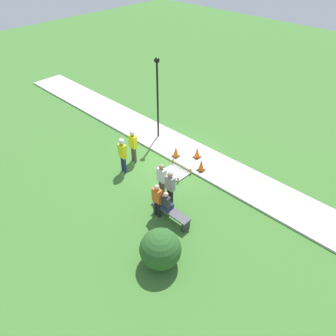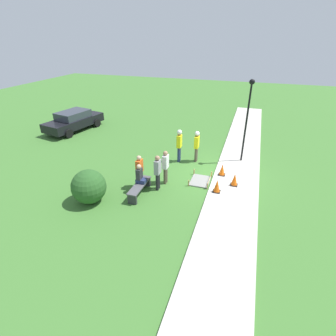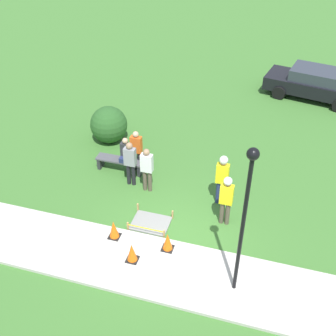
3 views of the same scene
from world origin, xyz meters
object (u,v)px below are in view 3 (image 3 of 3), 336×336
(bystander_in_white_shirt, at_px, (130,161))
(bystander_in_gray_shirt, at_px, (147,168))
(bystander_in_orange_shirt, at_px, (136,149))
(parked_car_black, at_px, (314,83))
(traffic_cone_near_patch, at_px, (114,229))
(traffic_cone_sidewalk_edge, at_px, (168,242))
(worker_assistant, at_px, (222,176))
(park_bench, at_px, (120,163))
(worker_supervisor, at_px, (226,197))
(person_seated_on_bench, at_px, (126,152))
(traffic_cone_far_patch, at_px, (132,252))
(lamppost_near, at_px, (245,206))

(bystander_in_white_shirt, bearing_deg, bystander_in_gray_shirt, -13.44)
(bystander_in_orange_shirt, distance_m, parked_car_black, 9.97)
(traffic_cone_near_patch, bearing_deg, parked_car_black, 64.45)
(traffic_cone_sidewalk_edge, bearing_deg, bystander_in_gray_shirt, 120.41)
(worker_assistant, bearing_deg, traffic_cone_near_patch, -136.81)
(bystander_in_gray_shirt, xyz_separation_m, parked_car_black, (5.28, 8.95, -0.22))
(traffic_cone_near_patch, relative_size, park_bench, 0.35)
(worker_supervisor, xyz_separation_m, parked_car_black, (2.45, 9.81, -0.33))
(person_seated_on_bench, relative_size, bystander_in_white_shirt, 0.52)
(person_seated_on_bench, height_order, bystander_in_orange_shirt, bystander_in_orange_shirt)
(bystander_in_white_shirt, bearing_deg, parked_car_black, 55.97)
(traffic_cone_near_patch, bearing_deg, worker_supervisor, 28.46)
(traffic_cone_near_patch, distance_m, bystander_in_white_shirt, 2.76)
(person_seated_on_bench, bearing_deg, bystander_in_white_shirt, -56.89)
(traffic_cone_near_patch, bearing_deg, bystander_in_white_shirt, 99.83)
(park_bench, xyz_separation_m, bystander_in_orange_shirt, (0.58, 0.22, 0.57))
(person_seated_on_bench, xyz_separation_m, bystander_in_white_shirt, (0.45, -0.68, 0.13))
(bystander_in_white_shirt, bearing_deg, worker_assistant, -1.96)
(park_bench, height_order, bystander_in_gray_shirt, bystander_in_gray_shirt)
(traffic_cone_far_patch, relative_size, bystander_in_orange_shirt, 0.37)
(worker_supervisor, distance_m, worker_assistant, 0.97)
(worker_supervisor, relative_size, worker_assistant, 0.95)
(bystander_in_orange_shirt, bearing_deg, parked_car_black, 52.79)
(bystander_in_gray_shirt, bearing_deg, traffic_cone_far_patch, -78.67)
(person_seated_on_bench, height_order, worker_supervisor, worker_supervisor)
(traffic_cone_far_patch, xyz_separation_m, bystander_in_gray_shirt, (-0.64, 3.20, 0.56))
(park_bench, bearing_deg, worker_assistant, -10.91)
(traffic_cone_near_patch, bearing_deg, park_bench, 108.94)
(traffic_cone_near_patch, relative_size, traffic_cone_far_patch, 1.02)
(traffic_cone_sidewalk_edge, relative_size, bystander_in_white_shirt, 0.34)
(traffic_cone_far_patch, relative_size, worker_supervisor, 0.34)
(person_seated_on_bench, xyz_separation_m, bystander_in_orange_shirt, (0.35, 0.17, 0.08))
(lamppost_near, relative_size, parked_car_black, 0.93)
(traffic_cone_sidewalk_edge, bearing_deg, person_seated_on_bench, 127.52)
(traffic_cone_sidewalk_edge, distance_m, bystander_in_orange_shirt, 4.20)
(person_seated_on_bench, bearing_deg, bystander_in_orange_shirt, 25.41)
(worker_assistant, bearing_deg, bystander_in_orange_shirt, 163.63)
(traffic_cone_near_patch, relative_size, traffic_cone_sidewalk_edge, 1.05)
(park_bench, relative_size, parked_car_black, 0.37)
(lamppost_near, bearing_deg, bystander_in_orange_shirt, 134.80)
(worker_supervisor, relative_size, bystander_in_gray_shirt, 1.06)
(traffic_cone_sidewalk_edge, height_order, worker_supervisor, worker_supervisor)
(bystander_in_orange_shirt, bearing_deg, bystander_in_gray_shirt, -53.55)
(worker_supervisor, relative_size, bystander_in_orange_shirt, 1.10)
(bystander_in_white_shirt, bearing_deg, lamppost_near, -39.56)
(traffic_cone_sidewalk_edge, relative_size, bystander_in_gray_shirt, 0.35)
(person_seated_on_bench, distance_m, parked_car_black, 10.32)
(traffic_cone_near_patch, relative_size, parked_car_black, 0.13)
(bystander_in_orange_shirt, bearing_deg, lamppost_near, -45.20)
(parked_car_black, bearing_deg, person_seated_on_bench, -116.75)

